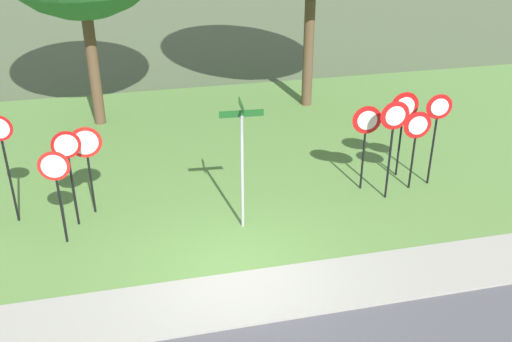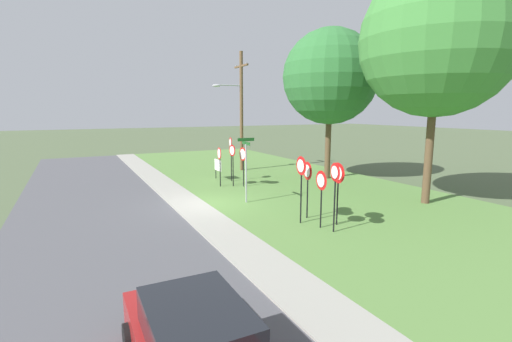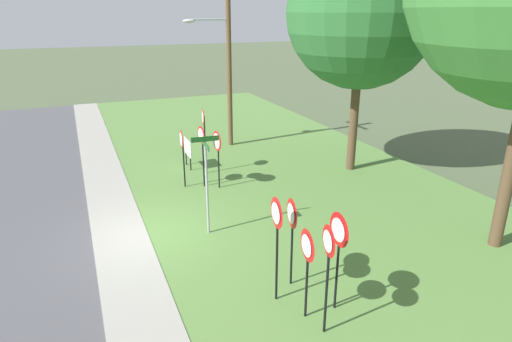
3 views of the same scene
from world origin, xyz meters
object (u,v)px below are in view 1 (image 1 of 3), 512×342
at_px(stop_sign_far_center, 68,159).
at_px(stop_sign_near_left, 56,178).
at_px(yield_sign_near_right, 437,119).
at_px(yield_sign_center, 404,114).
at_px(yield_sign_far_right, 417,133).
at_px(yield_sign_far_left, 366,128).
at_px(street_name_post, 242,156).
at_px(stop_sign_near_right, 87,152).
at_px(yield_sign_near_left, 394,127).
at_px(stop_sign_far_left, 3,148).

bearing_deg(stop_sign_far_center, stop_sign_near_left, -113.84).
height_order(yield_sign_near_right, yield_sign_center, yield_sign_near_right).
distance_m(yield_sign_far_right, yield_sign_center, 0.79).
distance_m(yield_sign_near_right, yield_sign_center, 0.88).
xyz_separation_m(yield_sign_far_left, street_name_post, (-3.39, -1.07, 0.10)).
bearing_deg(stop_sign_near_left, street_name_post, 1.06).
relative_size(stop_sign_far_center, yield_sign_far_right, 1.11).
distance_m(yield_sign_near_right, yield_sign_far_left, 1.86).
height_order(stop_sign_near_left, stop_sign_near_right, stop_sign_near_right).
height_order(stop_sign_near_right, yield_sign_near_left, yield_sign_near_left).
bearing_deg(stop_sign_far_left, yield_sign_far_right, 5.49).
relative_size(stop_sign_near_left, yield_sign_near_left, 0.86).
bearing_deg(yield_sign_far_right, stop_sign_near_left, -171.11).
height_order(yield_sign_near_right, yield_sign_far_left, yield_sign_near_right).
bearing_deg(stop_sign_far_left, stop_sign_near_left, -36.61).
xyz_separation_m(stop_sign_far_left, yield_sign_far_right, (9.79, -0.62, -0.32)).
xyz_separation_m(yield_sign_center, street_name_post, (-4.64, -1.57, 0.02)).
distance_m(stop_sign_far_center, yield_sign_near_left, 7.59).
relative_size(stop_sign_near_right, yield_sign_center, 0.94).
bearing_deg(street_name_post, yield_sign_center, 22.78).
height_order(stop_sign_far_center, yield_sign_far_right, stop_sign_far_center).
height_order(yield_sign_near_left, yield_sign_far_left, yield_sign_near_left).
distance_m(yield_sign_far_left, street_name_post, 3.56).
distance_m(stop_sign_near_left, stop_sign_far_center, 0.75).
relative_size(yield_sign_near_left, yield_sign_far_right, 1.21).
distance_m(stop_sign_near_right, stop_sign_far_left, 1.79).
xyz_separation_m(yield_sign_far_right, yield_sign_center, (-0.01, 0.76, 0.20)).
bearing_deg(yield_sign_near_left, yield_sign_far_right, 25.87).
height_order(stop_sign_far_center, yield_sign_near_right, yield_sign_near_right).
bearing_deg(yield_sign_center, yield_sign_far_right, -87.48).
relative_size(yield_sign_near_right, yield_sign_center, 1.05).
xyz_separation_m(yield_sign_near_left, street_name_post, (-3.82, -0.47, -0.13)).
bearing_deg(stop_sign_far_center, yield_sign_far_left, -4.72).
bearing_deg(stop_sign_far_center, stop_sign_far_left, 154.64).
distance_m(stop_sign_near_left, stop_sign_near_right, 1.33).
bearing_deg(stop_sign_far_center, yield_sign_near_right, -5.85).
relative_size(stop_sign_far_left, yield_sign_near_right, 1.07).
xyz_separation_m(stop_sign_near_left, yield_sign_near_right, (9.22, 0.71, 0.24)).
bearing_deg(stop_sign_near_left, yield_sign_far_right, 8.13).
xyz_separation_m(stop_sign_near_left, yield_sign_far_left, (7.37, 0.85, 0.10)).
bearing_deg(yield_sign_center, stop_sign_far_center, -173.54).
relative_size(stop_sign_near_left, stop_sign_far_center, 0.94).
height_order(yield_sign_far_right, yield_sign_center, yield_sign_center).
height_order(yield_sign_near_right, yield_sign_far_right, yield_sign_near_right).
distance_m(stop_sign_far_center, yield_sign_far_left, 7.14).
distance_m(yield_sign_far_right, street_name_post, 4.72).
bearing_deg(stop_sign_far_center, yield_sign_center, -1.51).
xyz_separation_m(yield_sign_near_right, street_name_post, (-5.24, -0.93, -0.05)).
relative_size(yield_sign_near_left, yield_sign_near_right, 1.04).
bearing_deg(stop_sign_near_right, yield_sign_near_right, -7.08).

